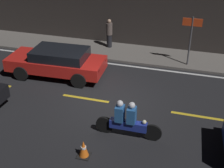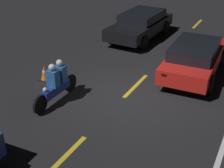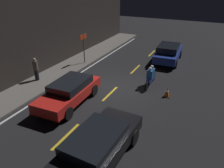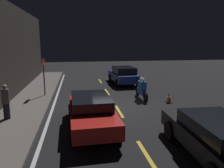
{
  "view_description": "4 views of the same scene",
  "coord_description": "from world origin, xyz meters",
  "views": [
    {
      "loc": [
        3.1,
        -10.16,
        6.79
      ],
      "look_at": [
        0.13,
        -0.0,
        0.86
      ],
      "focal_mm": 50.0,
      "sensor_mm": 36.0,
      "label": 1
    },
    {
      "loc": [
        8.34,
        3.93,
        5.23
      ],
      "look_at": [
        0.88,
        0.0,
        0.92
      ],
      "focal_mm": 50.0,
      "sensor_mm": 36.0,
      "label": 2
    },
    {
      "loc": [
        -11.64,
        -5.27,
        6.4
      ],
      "look_at": [
        -1.14,
        -0.2,
        0.76
      ],
      "focal_mm": 35.0,
      "sensor_mm": 36.0,
      "label": 3
    },
    {
      "loc": [
        -11.66,
        2.13,
        3.56
      ],
      "look_at": [
        0.29,
        0.17,
        1.21
      ],
      "focal_mm": 35.0,
      "sensor_mm": 36.0,
      "label": 4
    }
  ],
  "objects": [
    {
      "name": "ground_plane",
      "position": [
        0.0,
        0.0,
        0.0
      ],
      "size": [
        56.0,
        56.0,
        0.0
      ],
      "primitive_type": "plane",
      "color": "black"
    },
    {
      "name": "raised_curb",
      "position": [
        0.0,
        4.88,
        0.06
      ],
      "size": [
        28.0,
        2.31,
        0.12
      ],
      "color": "#605B56",
      "rests_on": "ground"
    },
    {
      "name": "lane_dash_b",
      "position": [
        -5.5,
        0.0,
        0.0
      ],
      "size": [
        2.0,
        0.14,
        0.01
      ],
      "color": "gold",
      "rests_on": "ground"
    },
    {
      "name": "lane_dash_c",
      "position": [
        -1.0,
        0.0,
        0.0
      ],
      "size": [
        2.0,
        0.14,
        0.01
      ],
      "color": "gold",
      "rests_on": "ground"
    },
    {
      "name": "lane_dash_d",
      "position": [
        3.5,
        0.0,
        0.0
      ],
      "size": [
        2.0,
        0.14,
        0.01
      ],
      "color": "gold",
      "rests_on": "ground"
    },
    {
      "name": "lane_dash_e",
      "position": [
        8.0,
        0.0,
        0.0
      ],
      "size": [
        2.0,
        0.14,
        0.01
      ],
      "color": "gold",
      "rests_on": "ground"
    },
    {
      "name": "lane_solid_kerb",
      "position": [
        0.0,
        3.47,
        0.0
      ],
      "size": [
        25.2,
        0.14,
        0.01
      ],
      "color": "silver",
      "rests_on": "ground"
    },
    {
      "name": "van_black",
      "position": [
        -6.06,
        -2.0,
        0.73
      ],
      "size": [
        4.59,
        2.07,
        1.33
      ],
      "rotation": [
        0.0,
        0.0,
        -0.04
      ],
      "color": "black",
      "rests_on": "ground"
    },
    {
      "name": "taxi_red",
      "position": [
        -2.94,
        1.57,
        0.73
      ],
      "size": [
        4.49,
        1.99,
        1.32
      ],
      "rotation": [
        0.0,
        0.0,
        3.18
      ],
      "color": "red",
      "rests_on": "ground"
    },
    {
      "name": "sedan_blue",
      "position": [
        6.44,
        -1.84,
        0.78
      ],
      "size": [
        4.42,
        2.08,
        1.46
      ],
      "rotation": [
        0.0,
        0.0,
        0.05
      ],
      "color": "navy",
      "rests_on": "ground"
    },
    {
      "name": "motorcycle",
      "position": [
        1.19,
        -1.87,
        0.64
      ],
      "size": [
        2.28,
        0.37,
        1.38
      ],
      "rotation": [
        0.0,
        0.0,
        0.02
      ],
      "color": "black",
      "rests_on": "ground"
    },
    {
      "name": "traffic_cone_near",
      "position": [
        0.15,
        -3.23,
        0.29
      ],
      "size": [
        0.41,
        0.41,
        0.59
      ],
      "color": "black",
      "rests_on": "ground"
    },
    {
      "name": "pedestrian",
      "position": [
        -1.57,
        5.3,
        0.92
      ],
      "size": [
        0.34,
        0.34,
        1.58
      ],
      "color": "black",
      "rests_on": "raised_curb"
    },
    {
      "name": "shop_sign",
      "position": [
        2.76,
        4.21,
        1.81
      ],
      "size": [
        0.9,
        0.08,
        2.4
      ],
      "color": "#4C4C51",
      "rests_on": "raised_curb"
    }
  ]
}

